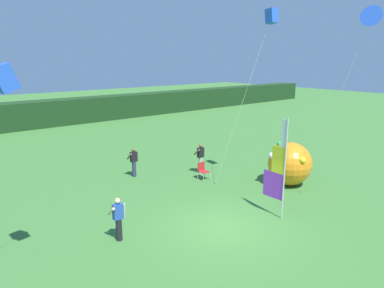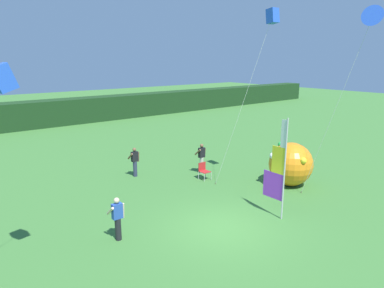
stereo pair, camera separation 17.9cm
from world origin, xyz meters
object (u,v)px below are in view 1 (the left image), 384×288
at_px(person_far_left, 134,161).
at_px(inflatable_balloon, 290,164).
at_px(kite_blue_delta_0, 371,18).
at_px(kite_blue_box_2, 4,79).
at_px(folding_chair, 203,170).
at_px(kite_blue_box_1, 271,17).
at_px(person_mid_field, 118,218).
at_px(person_near_banner, 201,158).
at_px(banner_flag, 278,170).

distance_m(person_far_left, inflatable_balloon, 8.19).
height_order(kite_blue_delta_0, kite_blue_box_2, kite_blue_delta_0).
xyz_separation_m(folding_chair, kite_blue_box_1, (1.73, -2.66, 7.58)).
bearing_deg(folding_chair, inflatable_balloon, -50.30).
distance_m(person_mid_field, inflatable_balloon, 9.40).
distance_m(inflatable_balloon, kite_blue_box_1, 7.12).
relative_size(person_near_banner, kite_blue_box_2, 0.27).
height_order(inflatable_balloon, folding_chair, inflatable_balloon).
relative_size(person_near_banner, person_mid_field, 1.06).
bearing_deg(person_near_banner, inflatable_balloon, -61.45).
height_order(person_mid_field, inflatable_balloon, inflatable_balloon).
height_order(banner_flag, person_far_left, banner_flag).
distance_m(kite_blue_box_1, kite_blue_box_2, 11.74).
relative_size(folding_chair, kite_blue_box_1, 0.10).
bearing_deg(kite_blue_box_1, person_near_banner, 109.02).
xyz_separation_m(person_mid_field, person_far_left, (3.91, 5.65, 0.01)).
distance_m(banner_flag, kite_blue_box_1, 7.09).
relative_size(banner_flag, kite_blue_delta_0, 0.50).
relative_size(inflatable_balloon, kite_blue_delta_0, 0.27).
bearing_deg(banner_flag, person_near_banner, 78.84).
bearing_deg(kite_blue_box_2, person_far_left, 41.84).
distance_m(kite_blue_delta_0, kite_blue_box_1, 4.14).
height_order(inflatable_balloon, kite_blue_delta_0, kite_blue_delta_0).
bearing_deg(person_near_banner, kite_blue_box_2, -156.37).
relative_size(person_mid_field, kite_blue_delta_0, 0.19).
xyz_separation_m(person_near_banner, kite_blue_box_1, (1.20, -3.47, 7.19)).
distance_m(folding_chair, kite_blue_delta_0, 10.28).
relative_size(banner_flag, folding_chair, 4.61).
relative_size(person_mid_field, kite_blue_box_1, 0.19).
height_order(banner_flag, folding_chair, banner_flag).
bearing_deg(kite_blue_box_1, folding_chair, 123.12).
xyz_separation_m(person_mid_field, kite_blue_delta_0, (9.44, -3.64, 6.98)).
bearing_deg(person_mid_field, kite_blue_box_2, -167.71).
bearing_deg(kite_blue_box_2, person_mid_field, 12.29).
height_order(inflatable_balloon, kite_blue_box_2, kite_blue_box_2).
height_order(person_near_banner, kite_blue_box_1, kite_blue_box_1).
bearing_deg(kite_blue_delta_0, banner_flag, 159.59).
bearing_deg(folding_chair, person_near_banner, 56.47).
height_order(person_far_left, inflatable_balloon, inflatable_balloon).
bearing_deg(kite_blue_box_2, kite_blue_delta_0, -13.12).
bearing_deg(folding_chair, banner_flag, -97.18).
height_order(person_far_left, kite_blue_delta_0, kite_blue_delta_0).
bearing_deg(banner_flag, folding_chair, 82.82).
bearing_deg(person_mid_field, inflatable_balloon, -2.65).
bearing_deg(inflatable_balloon, kite_blue_box_1, 145.45).
relative_size(folding_chair, kite_blue_box_2, 0.14).
relative_size(person_near_banner, kite_blue_box_1, 0.20).
height_order(person_far_left, kite_blue_box_1, kite_blue_box_1).
distance_m(person_mid_field, folding_chair, 7.20).
bearing_deg(person_mid_field, person_far_left, 55.36).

